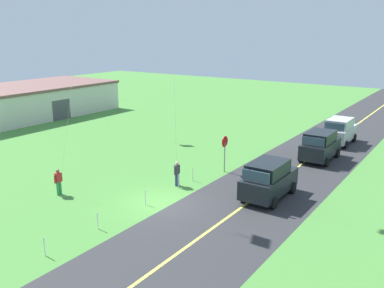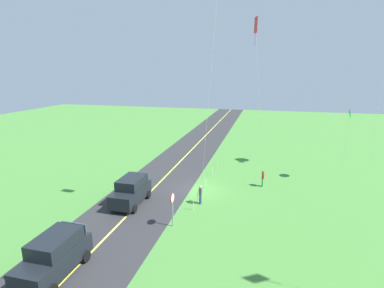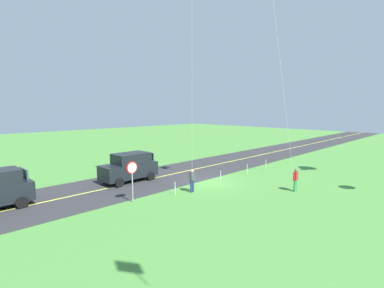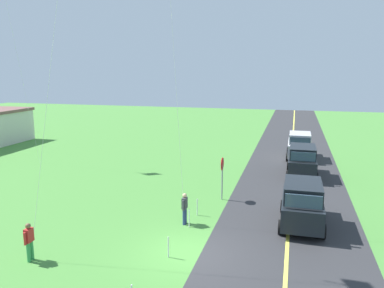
{
  "view_description": "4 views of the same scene",
  "coord_description": "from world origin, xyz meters",
  "px_view_note": "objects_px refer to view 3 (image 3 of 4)",
  "views": [
    {
      "loc": [
        -17.68,
        -13.97,
        9.54
      ],
      "look_at": [
        2.86,
        -0.13,
        2.92
      ],
      "focal_mm": 39.72,
      "sensor_mm": 36.0,
      "label": 1
    },
    {
      "loc": [
        25.16,
        5.96,
        10.86
      ],
      "look_at": [
        0.36,
        -0.35,
        4.49
      ],
      "focal_mm": 27.56,
      "sensor_mm": 36.0,
      "label": 2
    },
    {
      "loc": [
        16.35,
        14.42,
        5.77
      ],
      "look_at": [
        2.86,
        1.0,
        3.36
      ],
      "focal_mm": 26.52,
      "sensor_mm": 36.0,
      "label": 3
    },
    {
      "loc": [
        -14.44,
        -4.01,
        7.61
      ],
      "look_at": [
        1.55,
        0.28,
        4.36
      ],
      "focal_mm": 35.86,
      "sensor_mm": 36.0,
      "label": 4
    }
  ],
  "objects_px": {
    "car_suv_foreground": "(129,167)",
    "person_adult_companion": "(192,180)",
    "person_adult_near": "(296,179)",
    "stop_sign": "(132,174)"
  },
  "relations": [
    {
      "from": "person_adult_companion",
      "to": "car_suv_foreground",
      "type": "bearing_deg",
      "value": -90.97
    },
    {
      "from": "person_adult_near",
      "to": "person_adult_companion",
      "type": "relative_size",
      "value": 1.0
    },
    {
      "from": "car_suv_foreground",
      "to": "stop_sign",
      "type": "relative_size",
      "value": 1.72
    },
    {
      "from": "car_suv_foreground",
      "to": "person_adult_companion",
      "type": "distance_m",
      "value": 5.79
    },
    {
      "from": "stop_sign",
      "to": "person_adult_near",
      "type": "relative_size",
      "value": 1.6
    },
    {
      "from": "car_suv_foreground",
      "to": "person_adult_near",
      "type": "relative_size",
      "value": 2.75
    },
    {
      "from": "car_suv_foreground",
      "to": "person_adult_near",
      "type": "bearing_deg",
      "value": 121.91
    },
    {
      "from": "stop_sign",
      "to": "person_adult_companion",
      "type": "distance_m",
      "value": 4.33
    },
    {
      "from": "car_suv_foreground",
      "to": "person_adult_companion",
      "type": "relative_size",
      "value": 2.75
    },
    {
      "from": "person_adult_near",
      "to": "car_suv_foreground",
      "type": "bearing_deg",
      "value": -119.05
    }
  ]
}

